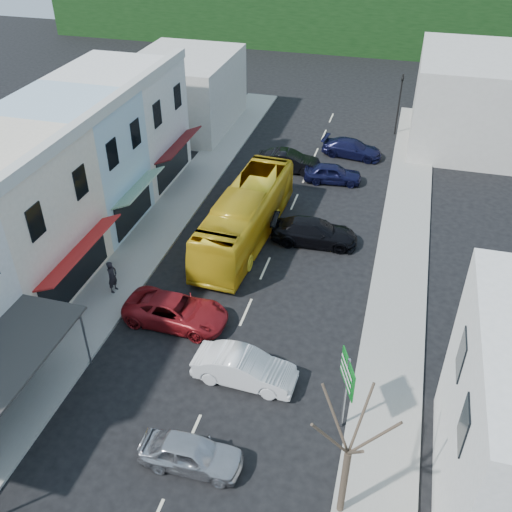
{
  "coord_description": "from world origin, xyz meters",
  "views": [
    {
      "loc": [
        6.44,
        -17.61,
        19.26
      ],
      "look_at": [
        0.0,
        6.0,
        2.2
      ],
      "focal_mm": 40.0,
      "sensor_mm": 36.0,
      "label": 1
    }
  ],
  "objects_px": {
    "car_red": "(176,311)",
    "pedestrian_left": "(113,278)",
    "car_white": "(244,369)",
    "direction_sign": "(345,394)",
    "bus": "(246,217)",
    "car_silver": "(191,453)",
    "street_tree": "(348,453)",
    "traffic_signal": "(399,105)"
  },
  "relations": [
    {
      "from": "car_red",
      "to": "pedestrian_left",
      "type": "distance_m",
      "value": 4.35
    },
    {
      "from": "car_white",
      "to": "direction_sign",
      "type": "bearing_deg",
      "value": -104.37
    },
    {
      "from": "bus",
      "to": "car_white",
      "type": "bearing_deg",
      "value": -71.18
    },
    {
      "from": "car_red",
      "to": "bus",
      "type": "bearing_deg",
      "value": -5.76
    },
    {
      "from": "car_silver",
      "to": "pedestrian_left",
      "type": "distance_m",
      "value": 11.84
    },
    {
      "from": "bus",
      "to": "car_silver",
      "type": "bearing_deg",
      "value": -78.3
    },
    {
      "from": "street_tree",
      "to": "traffic_signal",
      "type": "distance_m",
      "value": 35.47
    },
    {
      "from": "car_red",
      "to": "direction_sign",
      "type": "xyz_separation_m",
      "value": [
        8.94,
        -4.25,
        1.23
      ]
    },
    {
      "from": "car_silver",
      "to": "traffic_signal",
      "type": "xyz_separation_m",
      "value": [
        5.3,
        35.03,
        1.85
      ]
    },
    {
      "from": "bus",
      "to": "direction_sign",
      "type": "relative_size",
      "value": 3.01
    },
    {
      "from": "car_white",
      "to": "street_tree",
      "type": "distance_m",
      "value": 7.67
    },
    {
      "from": "direction_sign",
      "to": "street_tree",
      "type": "bearing_deg",
      "value": -104.71
    },
    {
      "from": "car_red",
      "to": "direction_sign",
      "type": "distance_m",
      "value": 9.98
    },
    {
      "from": "pedestrian_left",
      "to": "bus",
      "type": "bearing_deg",
      "value": -31.98
    },
    {
      "from": "car_white",
      "to": "pedestrian_left",
      "type": "height_order",
      "value": "pedestrian_left"
    },
    {
      "from": "car_silver",
      "to": "car_white",
      "type": "height_order",
      "value": "same"
    },
    {
      "from": "traffic_signal",
      "to": "bus",
      "type": "bearing_deg",
      "value": 82.86
    },
    {
      "from": "car_red",
      "to": "direction_sign",
      "type": "bearing_deg",
      "value": -113.04
    },
    {
      "from": "bus",
      "to": "direction_sign",
      "type": "bearing_deg",
      "value": -55.54
    },
    {
      "from": "car_red",
      "to": "pedestrian_left",
      "type": "xyz_separation_m",
      "value": [
        -4.13,
        1.34,
        0.3
      ]
    },
    {
      "from": "car_white",
      "to": "traffic_signal",
      "type": "xyz_separation_m",
      "value": [
        4.55,
        30.33,
        1.85
      ]
    },
    {
      "from": "traffic_signal",
      "to": "direction_sign",
      "type": "bearing_deg",
      "value": 104.96
    },
    {
      "from": "pedestrian_left",
      "to": "traffic_signal",
      "type": "distance_m",
      "value": 29.24
    },
    {
      "from": "car_silver",
      "to": "car_red",
      "type": "distance_m",
      "value": 8.41
    },
    {
      "from": "car_white",
      "to": "pedestrian_left",
      "type": "xyz_separation_m",
      "value": [
        -8.53,
        4.22,
        0.3
      ]
    },
    {
      "from": "street_tree",
      "to": "car_silver",
      "type": "bearing_deg",
      "value": 175.77
    },
    {
      "from": "car_silver",
      "to": "street_tree",
      "type": "xyz_separation_m",
      "value": [
        5.8,
        -0.43,
        2.65
      ]
    },
    {
      "from": "car_silver",
      "to": "street_tree",
      "type": "bearing_deg",
      "value": -95.4
    },
    {
      "from": "car_white",
      "to": "car_red",
      "type": "height_order",
      "value": "same"
    },
    {
      "from": "car_red",
      "to": "traffic_signal",
      "type": "relative_size",
      "value": 0.9
    },
    {
      "from": "car_white",
      "to": "street_tree",
      "type": "height_order",
      "value": "street_tree"
    },
    {
      "from": "car_silver",
      "to": "car_red",
      "type": "xyz_separation_m",
      "value": [
        -3.64,
        7.58,
        0.0
      ]
    },
    {
      "from": "direction_sign",
      "to": "street_tree",
      "type": "xyz_separation_m",
      "value": [
        0.5,
        -3.75,
        1.42
      ]
    },
    {
      "from": "street_tree",
      "to": "traffic_signal",
      "type": "xyz_separation_m",
      "value": [
        -0.5,
        35.46,
        -0.8
      ]
    },
    {
      "from": "bus",
      "to": "car_red",
      "type": "relative_size",
      "value": 2.52
    },
    {
      "from": "pedestrian_left",
      "to": "car_red",
      "type": "bearing_deg",
      "value": -102.9
    },
    {
      "from": "car_white",
      "to": "pedestrian_left",
      "type": "bearing_deg",
      "value": 66.18
    },
    {
      "from": "bus",
      "to": "street_tree",
      "type": "distance_m",
      "value": 18.44
    },
    {
      "from": "car_red",
      "to": "street_tree",
      "type": "xyz_separation_m",
      "value": [
        9.44,
        -8.0,
        2.65
      ]
    },
    {
      "from": "car_red",
      "to": "street_tree",
      "type": "bearing_deg",
      "value": -127.88
    },
    {
      "from": "car_white",
      "to": "direction_sign",
      "type": "height_order",
      "value": "direction_sign"
    },
    {
      "from": "traffic_signal",
      "to": "car_white",
      "type": "bearing_deg",
      "value": 96.43
    }
  ]
}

